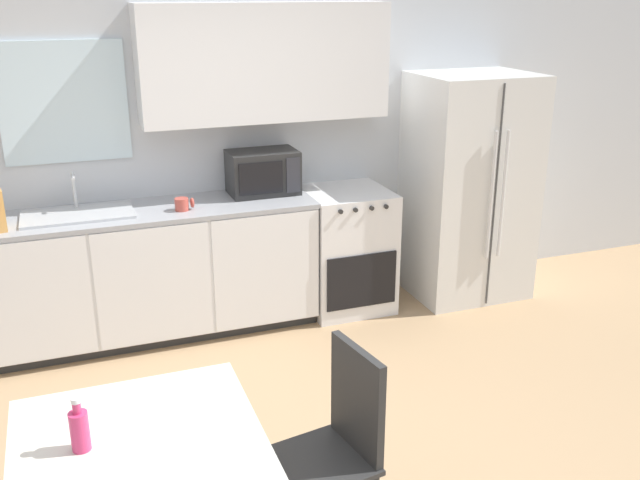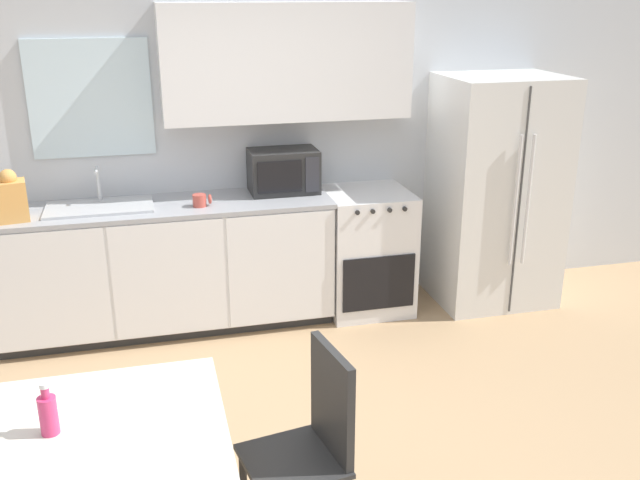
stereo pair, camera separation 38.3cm
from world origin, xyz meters
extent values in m
plane|color=tan|center=(0.00, 0.00, 0.00)|extent=(12.00, 12.00, 0.00)
cube|color=silver|center=(0.00, 2.16, 1.35)|extent=(12.00, 0.06, 2.70)
cube|color=silver|center=(-0.74, 2.12, 1.62)|extent=(0.81, 0.04, 0.79)
cube|color=white|center=(0.59, 1.97, 1.85)|extent=(1.73, 0.32, 0.79)
cube|color=#333333|center=(-0.33, 1.87, 0.04)|extent=(2.30, 0.52, 0.08)
cube|color=white|center=(-0.33, 1.84, 0.49)|extent=(2.30, 0.58, 0.82)
cube|color=white|center=(-1.09, 1.54, 0.49)|extent=(0.75, 0.01, 0.80)
cube|color=white|center=(-0.33, 1.54, 0.49)|extent=(0.75, 0.01, 0.80)
cube|color=white|center=(0.44, 1.54, 0.49)|extent=(0.75, 0.01, 0.80)
cube|color=#9EA0A5|center=(-0.33, 1.84, 0.91)|extent=(2.32, 0.61, 0.03)
cube|color=white|center=(1.14, 1.82, 0.46)|extent=(0.62, 0.61, 0.92)
cube|color=black|center=(1.14, 1.51, 0.32)|extent=(0.54, 0.01, 0.40)
cylinder|color=#262626|center=(0.97, 1.51, 0.87)|extent=(0.03, 0.02, 0.03)
cylinder|color=#262626|center=(1.08, 1.51, 0.87)|extent=(0.03, 0.02, 0.03)
cylinder|color=#262626|center=(1.20, 1.51, 0.87)|extent=(0.03, 0.02, 0.03)
cylinder|color=#262626|center=(1.32, 1.51, 0.87)|extent=(0.03, 0.02, 0.03)
cube|color=silver|center=(2.15, 1.77, 0.87)|extent=(0.88, 0.72, 1.73)
cube|color=#3F3F3F|center=(2.15, 1.41, 0.87)|extent=(0.01, 0.01, 1.67)
cylinder|color=silver|center=(2.10, 1.38, 0.90)|extent=(0.02, 0.02, 0.95)
cylinder|color=silver|center=(2.20, 1.38, 0.90)|extent=(0.02, 0.02, 0.95)
cube|color=#B7BABC|center=(-0.74, 1.84, 0.94)|extent=(0.70, 0.38, 0.02)
cylinder|color=silver|center=(-0.74, 1.99, 1.06)|extent=(0.02, 0.02, 0.24)
cylinder|color=silver|center=(-0.74, 1.92, 1.17)|extent=(0.02, 0.14, 0.02)
cube|color=#282828|center=(0.54, 1.94, 1.08)|extent=(0.49, 0.31, 0.31)
cube|color=black|center=(0.48, 1.78, 1.08)|extent=(0.31, 0.01, 0.22)
cube|color=#2D2D33|center=(0.72, 1.78, 1.08)|extent=(0.10, 0.01, 0.25)
cylinder|color=#BF4C3F|center=(-0.08, 1.73, 0.97)|extent=(0.09, 0.09, 0.08)
torus|color=#BF4C3F|center=(-0.01, 1.73, 0.98)|extent=(0.02, 0.07, 0.07)
cube|color=#DB994C|center=(-1.26, 1.70, 1.06)|extent=(0.22, 0.19, 0.26)
sphere|color=#DB994C|center=(-1.26, 1.70, 1.21)|extent=(0.12, 0.12, 0.11)
cube|color=beige|center=(-0.66, -0.57, 0.74)|extent=(0.91, 0.97, 0.03)
cylinder|color=beige|center=(-1.05, -0.15, 0.36)|extent=(0.06, 0.06, 0.73)
cylinder|color=beige|center=(-0.26, -0.15, 0.36)|extent=(0.06, 0.06, 0.73)
cube|color=#282828|center=(0.08, -0.49, 0.44)|extent=(0.46, 0.46, 0.02)
cube|color=#282828|center=(0.26, -0.46, 0.69)|extent=(0.10, 0.37, 0.48)
cylinder|color=#282828|center=(0.22, -0.29, 0.21)|extent=(0.03, 0.03, 0.43)
cylinder|color=#DB386B|center=(-0.85, -0.52, 0.84)|extent=(0.07, 0.07, 0.15)
cylinder|color=#DB386B|center=(-0.85, -0.52, 0.93)|extent=(0.03, 0.03, 0.04)
cylinder|color=white|center=(-0.85, -0.52, 0.96)|extent=(0.04, 0.04, 0.02)
camera|label=1|loc=(-0.80, -2.85, 2.33)|focal=40.00mm
camera|label=2|loc=(-0.43, -2.97, 2.33)|focal=40.00mm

